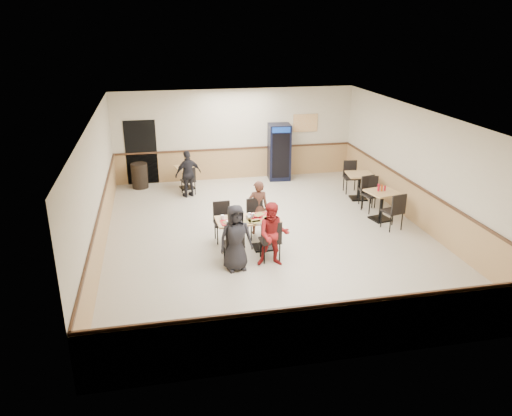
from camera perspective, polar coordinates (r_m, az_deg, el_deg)
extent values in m
plane|color=beige|center=(12.54, 1.47, -3.16)|extent=(10.00, 10.00, 0.00)
plane|color=silver|center=(11.65, 1.61, 10.46)|extent=(10.00, 10.00, 0.00)
plane|color=beige|center=(16.76, -2.36, 8.39)|extent=(8.00, 0.00, 8.00)
plane|color=beige|center=(7.59, 10.17, -7.72)|extent=(8.00, 0.00, 8.00)
plane|color=beige|center=(11.80, -17.75, 2.08)|extent=(0.00, 10.00, 10.00)
plane|color=beige|center=(13.46, 18.41, 4.25)|extent=(0.00, 10.00, 10.00)
cube|color=tan|center=(16.99, -2.30, 5.08)|extent=(7.98, 0.03, 1.00)
cube|color=tan|center=(13.75, 17.89, 0.25)|extent=(0.03, 9.98, 1.00)
cube|color=#472B19|center=(16.84, -2.32, 6.80)|extent=(7.98, 0.04, 0.06)
cube|color=black|center=(16.64, -12.98, 6.20)|extent=(1.00, 0.02, 2.10)
cube|color=orange|center=(17.21, 5.67, 9.65)|extent=(0.85, 0.02, 0.60)
cube|color=black|center=(11.72, -2.66, -4.84)|extent=(0.49, 0.49, 0.04)
cylinder|color=black|center=(11.57, -2.69, -3.17)|extent=(0.09, 0.09, 0.71)
cube|color=tan|center=(11.42, -2.72, -1.50)|extent=(0.76, 0.76, 0.04)
cube|color=black|center=(11.87, 0.79, -4.48)|extent=(0.49, 0.49, 0.04)
cylinder|color=black|center=(11.71, 0.80, -2.83)|extent=(0.09, 0.09, 0.71)
cube|color=tan|center=(11.57, 0.81, -1.18)|extent=(0.76, 0.76, 0.04)
imported|color=black|center=(10.62, -2.34, -3.42)|extent=(0.78, 0.56, 1.47)
imported|color=maroon|center=(10.80, 1.99, -3.04)|extent=(0.79, 0.66, 1.45)
imported|color=#502D22|center=(12.42, 0.24, 0.07)|extent=(0.53, 0.37, 1.39)
imported|color=black|center=(15.22, -7.75, 3.88)|extent=(0.91, 0.62, 1.43)
cube|color=#B70C13|center=(11.42, 1.01, -1.32)|extent=(0.48, 0.36, 0.02)
cube|color=#B70C13|center=(11.29, -2.86, -1.62)|extent=(0.48, 0.36, 0.02)
cube|color=#B70C13|center=(11.66, 0.41, -0.84)|extent=(0.48, 0.36, 0.02)
cylinder|color=white|center=(11.50, 1.44, -1.20)|extent=(0.24, 0.24, 0.01)
cube|color=tan|center=(11.49, 1.44, -1.15)|extent=(0.32, 0.27, 0.02)
cylinder|color=white|center=(11.29, -1.25, -1.61)|extent=(0.24, 0.24, 0.01)
cube|color=tan|center=(11.29, -1.25, -1.56)|extent=(0.30, 0.23, 0.02)
cylinder|color=white|center=(11.32, -0.20, -1.56)|extent=(0.24, 0.24, 0.01)
cube|color=tan|center=(11.31, -0.20, -1.50)|extent=(0.29, 0.21, 0.02)
cylinder|color=white|center=(11.28, -3.12, -1.66)|extent=(0.24, 0.24, 0.01)
cube|color=tan|center=(11.28, -3.12, -1.61)|extent=(0.32, 0.27, 0.02)
cylinder|color=white|center=(11.69, 0.37, -0.81)|extent=(0.24, 0.24, 0.01)
cube|color=tan|center=(11.69, 0.37, -0.76)|extent=(0.32, 0.30, 0.02)
cylinder|color=white|center=(11.27, 0.24, -1.65)|extent=(0.24, 0.24, 0.01)
cube|color=tan|center=(11.27, 0.24, -1.60)|extent=(0.29, 0.21, 0.02)
cylinder|color=white|center=(11.13, -3.26, -1.72)|extent=(0.08, 0.08, 0.10)
cylinder|color=white|center=(11.46, -3.85, -1.07)|extent=(0.08, 0.08, 0.10)
cylinder|color=white|center=(11.46, -2.27, -1.02)|extent=(0.08, 0.08, 0.10)
cylinder|color=white|center=(11.14, -2.18, -1.68)|extent=(0.08, 0.08, 0.10)
cylinder|color=#A1A3B4|center=(11.49, -0.34, -0.91)|extent=(0.07, 0.07, 0.12)
cylinder|color=#A1A3B4|center=(11.52, -0.75, -0.85)|extent=(0.07, 0.07, 0.12)
ellipsoid|color=silver|center=(11.45, -0.82, -1.02)|extent=(0.16, 0.16, 0.11)
cube|color=black|center=(13.93, 13.99, -1.20)|extent=(0.58, 0.58, 0.04)
cylinder|color=black|center=(13.79, 14.13, 0.29)|extent=(0.10, 0.10, 0.73)
cube|color=tan|center=(13.67, 14.27, 1.76)|extent=(0.90, 0.90, 0.04)
cube|color=black|center=(15.39, 11.58, 1.11)|extent=(0.53, 0.53, 0.04)
cylinder|color=black|center=(15.27, 11.68, 2.45)|extent=(0.09, 0.09, 0.72)
cube|color=tan|center=(15.16, 11.78, 3.77)|extent=(0.82, 0.82, 0.04)
cylinder|color=red|center=(13.63, 13.84, 2.29)|extent=(0.06, 0.06, 0.20)
cylinder|color=#C24B19|center=(13.67, 14.18, 2.25)|extent=(0.06, 0.06, 0.17)
cylinder|color=red|center=(13.72, 14.51, 2.21)|extent=(0.05, 0.05, 0.14)
cube|color=black|center=(16.20, -7.85, 2.33)|extent=(0.51, 0.51, 0.04)
cylinder|color=black|center=(16.10, -7.91, 3.49)|extent=(0.09, 0.09, 0.65)
cube|color=tan|center=(16.00, -7.97, 4.62)|extent=(0.79, 0.79, 0.04)
cube|color=black|center=(16.79, 2.66, 6.42)|extent=(0.76, 0.75, 1.87)
cube|color=black|center=(16.46, 2.86, 5.95)|extent=(0.57, 0.07, 1.48)
cube|color=navy|center=(16.25, 2.92, 8.89)|extent=(0.59, 0.07, 0.18)
cylinder|color=black|center=(16.40, -13.15, 3.61)|extent=(0.51, 0.51, 0.80)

